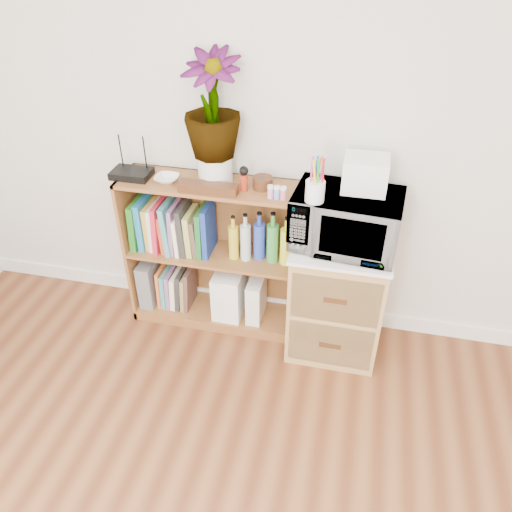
% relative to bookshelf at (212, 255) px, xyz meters
% --- Properties ---
extents(skirting_board, '(4.00, 0.02, 0.10)m').
position_rel_bookshelf_xyz_m(skirting_board, '(0.35, 0.14, -0.42)').
color(skirting_board, white).
rests_on(skirting_board, ground).
extents(bookshelf, '(1.00, 0.30, 0.95)m').
position_rel_bookshelf_xyz_m(bookshelf, '(0.00, 0.00, 0.00)').
color(bookshelf, brown).
rests_on(bookshelf, ground).
extents(wicker_unit, '(0.50, 0.45, 0.70)m').
position_rel_bookshelf_xyz_m(wicker_unit, '(0.75, -0.08, -0.12)').
color(wicker_unit, '#9E7542').
rests_on(wicker_unit, ground).
extents(microwave, '(0.56, 0.41, 0.30)m').
position_rel_bookshelf_xyz_m(microwave, '(0.75, -0.08, 0.39)').
color(microwave, white).
rests_on(microwave, wicker_unit).
extents(pen_cup, '(0.09, 0.09, 0.10)m').
position_rel_bookshelf_xyz_m(pen_cup, '(0.59, -0.19, 0.59)').
color(pen_cup, white).
rests_on(pen_cup, microwave).
extents(small_appliance, '(0.21, 0.18, 0.17)m').
position_rel_bookshelf_xyz_m(small_appliance, '(0.82, -0.02, 0.63)').
color(small_appliance, white).
rests_on(small_appliance, microwave).
extents(router, '(0.21, 0.15, 0.04)m').
position_rel_bookshelf_xyz_m(router, '(-0.43, -0.02, 0.49)').
color(router, black).
rests_on(router, bookshelf).
extents(white_bowl, '(0.13, 0.13, 0.03)m').
position_rel_bookshelf_xyz_m(white_bowl, '(-0.22, -0.03, 0.49)').
color(white_bowl, white).
rests_on(white_bowl, bookshelf).
extents(plant_pot, '(0.18, 0.18, 0.15)m').
position_rel_bookshelf_xyz_m(plant_pot, '(0.04, 0.02, 0.55)').
color(plant_pot, silver).
rests_on(plant_pot, bookshelf).
extents(potted_plant, '(0.30, 0.30, 0.53)m').
position_rel_bookshelf_xyz_m(potted_plant, '(0.04, 0.02, 0.89)').
color(potted_plant, '#427A30').
rests_on(potted_plant, plant_pot).
extents(trinket_box, '(0.31, 0.08, 0.05)m').
position_rel_bookshelf_xyz_m(trinket_box, '(0.04, -0.10, 0.50)').
color(trinket_box, '#3D2110').
rests_on(trinket_box, bookshelf).
extents(kokeshi_doll, '(0.04, 0.04, 0.09)m').
position_rel_bookshelf_xyz_m(kokeshi_doll, '(0.21, -0.04, 0.52)').
color(kokeshi_doll, maroon).
rests_on(kokeshi_doll, bookshelf).
extents(wooden_bowl, '(0.11, 0.11, 0.06)m').
position_rel_bookshelf_xyz_m(wooden_bowl, '(0.30, 0.01, 0.51)').
color(wooden_bowl, '#3D2110').
rests_on(wooden_bowl, bookshelf).
extents(paint_jars, '(0.12, 0.04, 0.06)m').
position_rel_bookshelf_xyz_m(paint_jars, '(0.39, -0.09, 0.51)').
color(paint_jars, pink).
rests_on(paint_jars, bookshelf).
extents(file_box, '(0.09, 0.24, 0.30)m').
position_rel_bookshelf_xyz_m(file_box, '(-0.42, 0.00, -0.25)').
color(file_box, slate).
rests_on(file_box, bookshelf).
extents(magazine_holder_left, '(0.10, 0.24, 0.30)m').
position_rel_bookshelf_xyz_m(magazine_holder_left, '(0.06, -0.01, -0.25)').
color(magazine_holder_left, white).
rests_on(magazine_holder_left, bookshelf).
extents(magazine_holder_mid, '(0.10, 0.24, 0.31)m').
position_rel_bookshelf_xyz_m(magazine_holder_mid, '(0.14, -0.01, -0.25)').
color(magazine_holder_mid, white).
rests_on(magazine_holder_mid, bookshelf).
extents(magazine_holder_right, '(0.09, 0.22, 0.28)m').
position_rel_bookshelf_xyz_m(magazine_holder_right, '(0.27, -0.01, -0.27)').
color(magazine_holder_right, silver).
rests_on(magazine_holder_right, bookshelf).
extents(cookbooks, '(0.47, 0.20, 0.31)m').
position_rel_bookshelf_xyz_m(cookbooks, '(-0.23, 0.00, 0.17)').
color(cookbooks, '#1F6A1C').
rests_on(cookbooks, bookshelf).
extents(liquor_bottles, '(0.36, 0.07, 0.30)m').
position_rel_bookshelf_xyz_m(liquor_bottles, '(0.30, 0.00, 0.17)').
color(liquor_bottles, gold).
rests_on(liquor_bottles, bookshelf).
extents(lower_books, '(0.22, 0.19, 0.29)m').
position_rel_bookshelf_xyz_m(lower_books, '(-0.25, 0.00, -0.28)').
color(lower_books, orange).
rests_on(lower_books, bookshelf).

